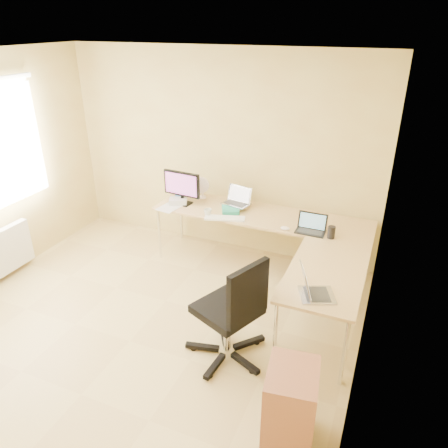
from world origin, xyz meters
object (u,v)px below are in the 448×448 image
at_px(laptop_center, 236,196).
at_px(desk_fan, 202,188).
at_px(keyboard, 225,218).
at_px(cabinet, 290,404).
at_px(laptop_black, 311,224).
at_px(monitor, 182,188).
at_px(office_chair, 227,311).
at_px(laptop_return, 318,285).
at_px(desk_return, 322,303).
at_px(mug, 208,213).
at_px(water_bottle, 178,191).
at_px(desk_main, 260,241).

relative_size(laptop_center, desk_fan, 1.23).
relative_size(keyboard, cabinet, 0.78).
xyz_separation_m(laptop_black, desk_fan, (-1.54, 0.45, 0.03)).
relative_size(monitor, cabinet, 0.82).
distance_m(laptop_center, office_chair, 1.84).
xyz_separation_m(laptop_black, laptop_return, (0.32, -1.18, 0.01)).
height_order(desk_return, laptop_center, laptop_center).
bearing_deg(desk_return, laptop_return, -90.50).
xyz_separation_m(laptop_center, mug, (-0.22, -0.36, -0.11)).
xyz_separation_m(desk_fan, cabinet, (1.88, -2.49, -0.51)).
xyz_separation_m(water_bottle, office_chair, (1.35, -1.61, -0.37)).
distance_m(monitor, desk_fan, 0.33).
bearing_deg(keyboard, laptop_center, 74.31).
bearing_deg(laptop_center, keyboard, -76.80).
xyz_separation_m(monitor, mug, (0.46, -0.22, -0.17)).
distance_m(desk_main, desk_return, 1.40).
xyz_separation_m(laptop_center, laptop_black, (1.01, -0.31, -0.05)).
relative_size(laptop_black, water_bottle, 1.13).
height_order(monitor, desk_fan, monitor).
height_order(desk_fan, office_chair, office_chair).
bearing_deg(monitor, cabinet, -42.68).
distance_m(desk_return, laptop_black, 0.94).
height_order(mug, desk_fan, desk_fan).
bearing_deg(office_chair, desk_return, 63.70).
relative_size(laptop_center, laptop_return, 0.97).
xyz_separation_m(laptop_center, desk_fan, (-0.53, 0.13, -0.02)).
bearing_deg(laptop_center, laptop_return, -35.21).
xyz_separation_m(desk_main, cabinet, (1.00, -2.29, -0.01)).
relative_size(office_chair, cabinet, 1.77).
bearing_deg(keyboard, desk_main, 24.11).
relative_size(desk_return, keyboard, 2.73).
bearing_deg(desk_return, cabinet, -89.09).
bearing_deg(laptop_black, monitor, 174.88).
bearing_deg(desk_return, office_chair, -139.69).
height_order(desk_main, laptop_return, laptop_return).
xyz_separation_m(laptop_black, office_chair, (-0.43, -1.39, -0.33)).
bearing_deg(desk_fan, keyboard, -53.92).
bearing_deg(office_chair, laptop_return, 39.33).
height_order(desk_main, desk_return, same).
height_order(laptop_return, cabinet, laptop_return).
bearing_deg(keyboard, desk_fan, 120.80).
height_order(monitor, mug, monitor).
height_order(mug, cabinet, mug).
distance_m(mug, laptop_return, 1.91).
bearing_deg(laptop_black, laptop_center, 163.42).
bearing_deg(cabinet, monitor, 124.55).
relative_size(monitor, water_bottle, 1.76).
bearing_deg(keyboard, water_bottle, 144.52).
xyz_separation_m(keyboard, desk_fan, (-0.53, 0.50, 0.12)).
bearing_deg(cabinet, desk_return, 82.96).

